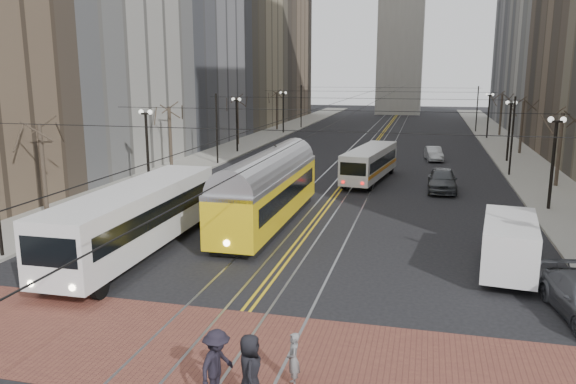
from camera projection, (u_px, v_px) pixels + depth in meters
The scene contains 21 objects.
ground at pixel (254, 301), 21.28m from camera, with size 260.00×260.00×0.00m, color black.
sidewalk_left at pixel (246, 144), 67.50m from camera, with size 5.00×140.00×0.15m, color gray.
sidewalk_right at pixel (511, 152), 60.46m from camera, with size 5.00×140.00×0.15m, color gray.
crosswalk_band at pixel (215, 351), 17.48m from camera, with size 25.00×6.00×0.01m, color brown.
streetcar_rails at pixel (371, 148), 63.99m from camera, with size 4.80×130.00×0.02m, color gray.
centre_lines at pixel (371, 148), 63.99m from camera, with size 0.42×130.00×0.01m, color gold.
building_left_mid at pixel (163, 0), 67.38m from camera, with size 16.00×20.00×34.00m, color slate.
building_left_far at pixel (259, 9), 104.72m from camera, with size 16.00×20.00×40.00m, color brown.
building_right_far at pixel (554, 1), 92.74m from camera, with size 16.00×20.00×40.00m, color slate.
lamp_posts at pixel (353, 140), 47.98m from camera, with size 27.60×57.20×5.60m.
street_trees at pixel (362, 133), 54.15m from camera, with size 31.68×53.28×5.60m.
trolley_wires at pixel (362, 123), 53.55m from camera, with size 25.96×120.00×6.60m.
transit_bus at pixel (137, 221), 26.46m from camera, with size 2.70×12.96×3.24m, color white.
streetcar at pixel (268, 196), 31.88m from camera, with size 2.55×13.75×3.24m, color yellow.
rear_bus at pixel (370, 165), 44.53m from camera, with size 2.21×10.16×2.65m, color silver.
cargo_van at pixel (509, 248), 23.81m from camera, with size 2.10×5.47×2.42m, color white.
sedan_grey at pixel (442, 180), 40.74m from camera, with size 2.02×5.02×1.71m, color #404348.
sedan_silver at pixel (434, 154), 55.12m from camera, with size 1.41×4.05×1.34m, color #A5A9AD.
pedestrian_a at pixel (250, 370), 14.44m from camera, with size 0.95×0.62×1.95m, color black.
pedestrian_b at pixel (293, 360), 15.39m from camera, with size 0.56×0.37×1.54m, color slate.
pedestrian_d at pixel (217, 365), 14.65m from camera, with size 1.28×0.74×1.98m, color black.
Camera 1 is at (6.06, -19.04, 8.50)m, focal length 35.00 mm.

